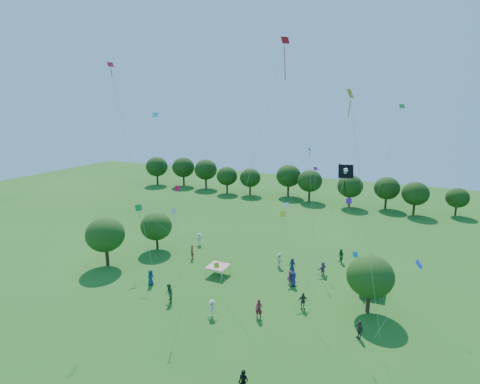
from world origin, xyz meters
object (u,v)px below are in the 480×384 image
at_px(near_tree_west, 105,235).
at_px(near_tree_north, 156,226).
at_px(near_tree_east, 370,276).
at_px(tent_red_stripe, 218,266).
at_px(man_in_black, 243,383).
at_px(pirate_kite, 345,175).
at_px(red_high_kite, 272,91).
at_px(tent_blue, 371,285).

height_order(near_tree_west, near_tree_north, near_tree_west).
relative_size(near_tree_east, tent_red_stripe, 2.52).
xyz_separation_m(near_tree_west, tent_red_stripe, (13.35, 3.28, -2.85)).
xyz_separation_m(near_tree_east, man_in_black, (-6.31, -14.26, -2.69)).
relative_size(near_tree_west, pirate_kite, 0.45).
height_order(tent_red_stripe, man_in_black, man_in_black).
bearing_deg(man_in_black, red_high_kite, 97.10).
relative_size(pirate_kite, red_high_kite, 0.56).
relative_size(near_tree_west, near_tree_north, 1.16).
bearing_deg(near_tree_west, man_in_black, -27.13).
relative_size(near_tree_west, near_tree_east, 1.07).
distance_m(near_tree_west, near_tree_east, 29.85).
relative_size(near_tree_east, man_in_black, 2.99).
bearing_deg(red_high_kite, man_in_black, -76.08).
xyz_separation_m(near_tree_west, man_in_black, (23.45, -12.02, -2.96)).
distance_m(tent_blue, red_high_kite, 21.76).
distance_m(near_tree_east, tent_red_stripe, 16.65).
height_order(pirate_kite, red_high_kite, red_high_kite).
bearing_deg(tent_blue, pirate_kite, -103.06).
bearing_deg(near_tree_west, near_tree_east, 4.30).
xyz_separation_m(tent_red_stripe, pirate_kite, (14.31, -6.01, 12.71)).
relative_size(near_tree_west, tent_blue, 2.70).
bearing_deg(near_tree_west, tent_blue, 11.34).
xyz_separation_m(near_tree_north, tent_red_stripe, (10.99, -3.37, -2.23)).
bearing_deg(near_tree_east, pirate_kite, -112.96).
relative_size(near_tree_west, tent_red_stripe, 2.70).
relative_size(near_tree_north, man_in_black, 2.76).
bearing_deg(near_tree_west, tent_red_stripe, 13.79).
bearing_deg(tent_blue, near_tree_west, -168.66).
relative_size(near_tree_east, tent_blue, 2.52).
xyz_separation_m(tent_blue, pirate_kite, (-2.01, -8.68, 12.71)).
xyz_separation_m(near_tree_east, tent_blue, (-0.09, 3.71, -2.58)).
distance_m(near_tree_west, near_tree_north, 7.08).
xyz_separation_m(tent_red_stripe, tent_blue, (16.33, 2.67, 0.00)).
height_order(near_tree_west, tent_red_stripe, near_tree_west).
relative_size(tent_blue, red_high_kite, 0.09).
height_order(tent_blue, man_in_black, man_in_black).
xyz_separation_m(near_tree_north, man_in_black, (21.10, -18.66, -2.33)).
xyz_separation_m(tent_red_stripe, man_in_black, (10.11, -15.30, -0.11)).
relative_size(man_in_black, pirate_kite, 0.14).
xyz_separation_m(near_tree_east, tent_red_stripe, (-16.42, 1.04, -2.58)).
relative_size(near_tree_west, red_high_kite, 0.25).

